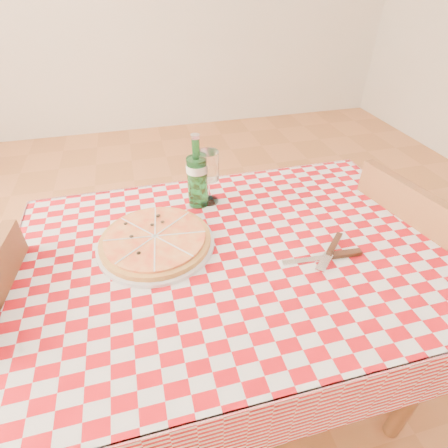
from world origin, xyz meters
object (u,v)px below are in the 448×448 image
Objects in this scene: wine_glass at (208,178)px; chair_near at (400,262)px; water_bottle at (197,171)px; dining_table at (235,274)px; pizza_plate at (155,240)px.

chair_near is at bearing -18.57° from wine_glass.
wine_glass is (0.04, 0.01, -0.03)m from water_bottle.
dining_table is 4.61× the size of water_bottle.
water_bottle is (-0.06, 0.28, 0.23)m from dining_table.
pizza_plate is at bearing -131.60° from water_bottle.
chair_near reaches higher than pizza_plate.
chair_near is 0.83m from wine_glass.
wine_glass reaches higher than dining_table.
water_bottle reaches higher than pizza_plate.
chair_near is 0.96m from pizza_plate.
wine_glass is at bearing 43.49° from pizza_plate.
water_bottle is (0.17, 0.19, 0.11)m from pizza_plate.
chair_near is at bearing 3.67° from dining_table.
chair_near reaches higher than dining_table.
chair_near is at bearing -17.18° from water_bottle.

